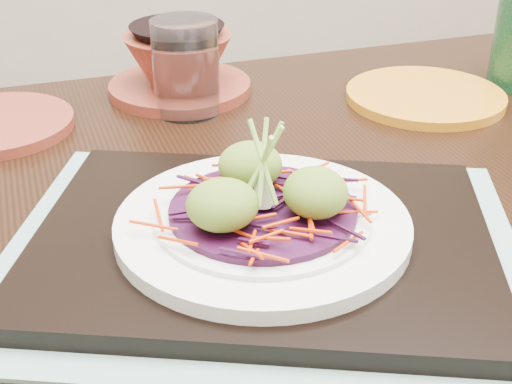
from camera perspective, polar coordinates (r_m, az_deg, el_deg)
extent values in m
cube|color=black|center=(0.65, -3.04, -2.43)|extent=(1.17, 0.83, 0.04)
cube|color=black|center=(1.29, 15.59, -4.65)|extent=(0.06, 0.06, 0.67)
cube|color=gray|center=(0.57, 0.52, -4.69)|extent=(0.50, 0.44, 0.00)
cube|color=black|center=(0.57, 0.52, -3.87)|extent=(0.43, 0.38, 0.02)
cylinder|color=white|center=(0.56, 0.53, -2.64)|extent=(0.23, 0.23, 0.01)
cylinder|color=white|center=(0.56, 0.53, -1.94)|extent=(0.17, 0.17, 0.01)
cylinder|color=#340A2B|center=(0.55, 0.54, -1.47)|extent=(0.15, 0.15, 0.01)
ellipsoid|color=olive|center=(0.52, -2.68, -1.07)|extent=(0.06, 0.06, 0.04)
ellipsoid|color=olive|center=(0.54, 4.79, -0.08)|extent=(0.06, 0.06, 0.04)
ellipsoid|color=olive|center=(0.58, -0.45, 2.14)|extent=(0.06, 0.06, 0.04)
cylinder|color=white|center=(0.82, -5.63, 9.92)|extent=(0.09, 0.09, 0.11)
cylinder|color=maroon|center=(0.90, -6.10, 8.33)|extent=(0.21, 0.21, 0.01)
cylinder|color=#BE7215|center=(0.89, 13.38, 7.47)|extent=(0.23, 0.23, 0.01)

